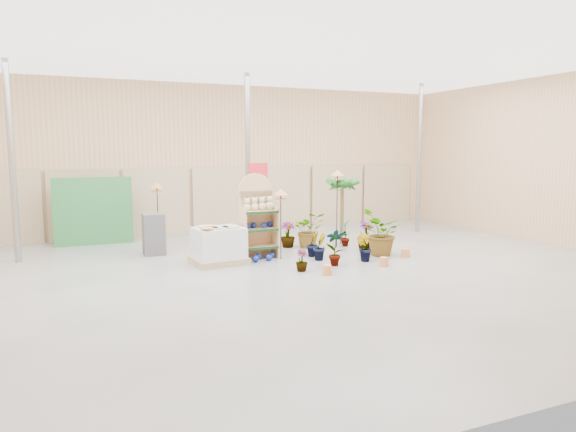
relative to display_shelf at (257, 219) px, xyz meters
name	(u,v)px	position (x,y,z in m)	size (l,w,h in m)	color
room	(286,165)	(0.32, -0.99, 1.31)	(15.20, 12.10, 4.70)	slate
display_shelf	(257,219)	(0.00, 0.00, 0.00)	(0.84, 0.53, 1.99)	tan
teddy_bears	(259,205)	(0.03, -0.09, 0.35)	(0.74, 0.19, 0.31)	beige
gazing_balls_shelf	(259,225)	(0.00, -0.11, -0.13)	(0.73, 0.25, 0.14)	navy
gazing_balls_floor	(264,257)	(0.01, -0.40, -0.83)	(0.63, 0.39, 0.15)	navy
pallet_stack	(219,246)	(-1.03, -0.32, -0.50)	(1.24, 1.07, 0.85)	tan
charcoal_planters	(154,234)	(-2.21, 1.26, -0.41)	(0.50, 0.50, 1.00)	#3B3A3D
trellis_stock	(93,211)	(-3.48, 3.30, -0.01)	(2.00, 0.30, 1.80)	#296F36
offer_sign	(258,188)	(0.42, 1.07, 0.66)	(0.50, 0.08, 2.20)	gray
bird_table_front	(281,194)	(0.42, -0.44, 0.61)	(0.34, 0.34, 1.64)	black
bird_table_right	(337,176)	(2.35, 0.39, 0.96)	(0.34, 0.34, 2.01)	black
bird_table_back	(157,187)	(-1.91, 2.48, 0.64)	(0.34, 0.34, 1.68)	black
palm	(342,184)	(2.69, 0.75, 0.70)	(0.70, 0.70, 1.88)	brown
potted_plant_0	(335,247)	(1.27, -1.53, -0.49)	(0.44, 0.29, 0.83)	#1D5D1E
potted_plant_1	(319,246)	(1.21, -0.86, -0.59)	(0.35, 0.28, 0.63)	#1D5D1E
potted_plant_3	(366,236)	(2.78, -0.32, -0.53)	(0.42, 0.42, 0.75)	#1D5D1E
potted_plant_4	(345,232)	(2.60, 0.39, -0.54)	(0.39, 0.26, 0.73)	#1D5D1E
potted_plant_5	(313,243)	(1.26, -0.44, -0.59)	(0.35, 0.28, 0.63)	#1D5D1E
potted_plant_6	(309,230)	(1.66, 0.64, -0.45)	(0.83, 0.72, 0.92)	#1D5D1E
potted_plant_7	(302,260)	(0.37, -1.71, -0.68)	(0.26, 0.26, 0.46)	#1D5D1E
potted_plant_9	(364,247)	(2.09, -1.38, -0.59)	(0.35, 0.28, 0.63)	#1D5D1E
potted_plant_10	(382,233)	(2.80, -1.03, -0.35)	(1.00, 0.87, 1.11)	#1D5D1E
potted_plant_11	(288,235)	(1.14, 0.84, -0.57)	(0.37, 0.37, 0.67)	#1D5D1E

